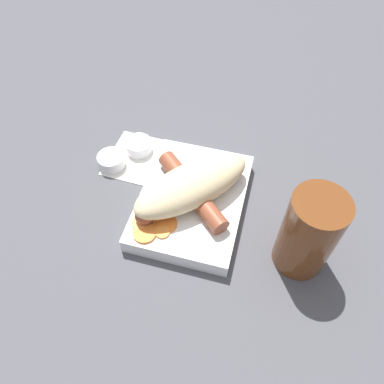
{
  "coord_description": "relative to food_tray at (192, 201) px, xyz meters",
  "views": [
    {
      "loc": [
        -0.33,
        -0.09,
        0.49
      ],
      "look_at": [
        0.0,
        0.0,
        0.04
      ],
      "focal_mm": 35.0,
      "sensor_mm": 36.0,
      "label": 1
    }
  ],
  "objects": [
    {
      "name": "ground_plane",
      "position": [
        0.0,
        0.0,
        -0.01
      ],
      "size": [
        3.0,
        3.0,
        0.0
      ],
      "primitive_type": "plane",
      "color": "#4C4C51"
    },
    {
      "name": "food_tray",
      "position": [
        0.0,
        0.0,
        0.0
      ],
      "size": [
        0.21,
        0.16,
        0.03
      ],
      "color": "white",
      "rests_on": "ground_plane"
    },
    {
      "name": "bread_roll",
      "position": [
        -0.0,
        -0.0,
        0.04
      ],
      "size": [
        0.19,
        0.18,
        0.05
      ],
      "color": "beige",
      "rests_on": "food_tray"
    },
    {
      "name": "sausage",
      "position": [
        -0.0,
        0.0,
        0.03
      ],
      "size": [
        0.14,
        0.13,
        0.03
      ],
      "color": "brown",
      "rests_on": "food_tray"
    },
    {
      "name": "pickled_veggies",
      "position": [
        -0.07,
        0.04,
        0.02
      ],
      "size": [
        0.07,
        0.08,
        0.0
      ],
      "color": "orange",
      "rests_on": "food_tray"
    },
    {
      "name": "napkin",
      "position": [
        0.07,
        0.11,
        -0.01
      ],
      "size": [
        0.11,
        0.11,
        0.0
      ],
      "color": "white",
      "rests_on": "ground_plane"
    },
    {
      "name": "condiment_cup_near",
      "position": [
        0.09,
        0.12,
        -0.0
      ],
      "size": [
        0.05,
        0.05,
        0.02
      ],
      "color": "white",
      "rests_on": "ground_plane"
    },
    {
      "name": "condiment_cup_far",
      "position": [
        0.05,
        0.16,
        -0.0
      ],
      "size": [
        0.05,
        0.05,
        0.02
      ],
      "color": "white",
      "rests_on": "ground_plane"
    },
    {
      "name": "drink_glass",
      "position": [
        -0.05,
        -0.17,
        0.05
      ],
      "size": [
        0.07,
        0.07,
        0.14
      ],
      "color": "brown",
      "rests_on": "ground_plane"
    }
  ]
}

